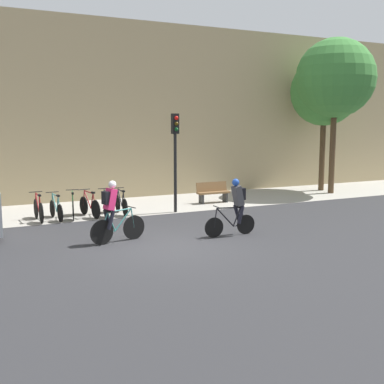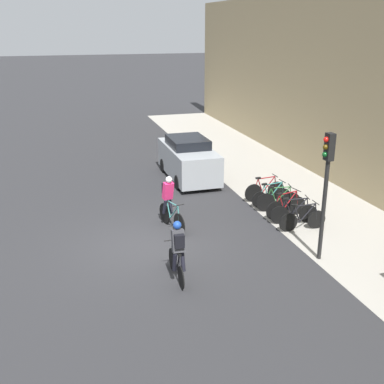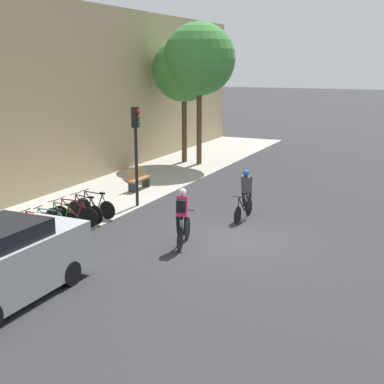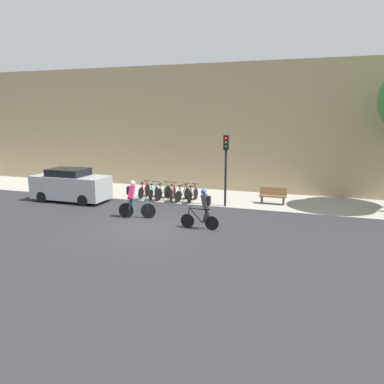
% 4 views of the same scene
% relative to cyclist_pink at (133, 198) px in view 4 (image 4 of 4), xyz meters
% --- Properties ---
extents(ground, '(200.00, 200.00, 0.00)m').
position_rel_cyclist_pink_xyz_m(ground, '(1.20, -1.05, -0.95)').
color(ground, '#2B2B2D').
extents(kerb_strip, '(44.00, 4.50, 0.01)m').
position_rel_cyclist_pink_xyz_m(kerb_strip, '(1.20, 5.70, -0.94)').
color(kerb_strip, '#A39E93').
rests_on(kerb_strip, ground).
extents(building_facade, '(44.00, 0.60, 7.96)m').
position_rel_cyclist_pink_xyz_m(building_facade, '(1.20, 8.25, 3.03)').
color(building_facade, tan).
rests_on(building_facade, ground).
extents(cyclist_pink, '(1.74, 0.59, 1.80)m').
position_rel_cyclist_pink_xyz_m(cyclist_pink, '(0.00, 0.00, 0.00)').
color(cyclist_pink, black).
rests_on(cyclist_pink, ground).
extents(cyclist_grey, '(1.71, 0.46, 1.74)m').
position_rel_cyclist_pink_xyz_m(cyclist_grey, '(3.66, -0.68, 0.00)').
color(cyclist_grey, black).
rests_on(cyclist_grey, ground).
extents(parked_bike_0, '(0.46, 1.69, 0.99)m').
position_rel_cyclist_pink_xyz_m(parked_bike_0, '(-1.47, 4.19, -0.53)').
color(parked_bike_0, black).
rests_on(parked_bike_0, ground).
extents(parked_bike_1, '(0.46, 1.66, 0.94)m').
position_rel_cyclist_pink_xyz_m(parked_bike_1, '(-0.86, 4.19, -0.56)').
color(parked_bike_1, black).
rests_on(parked_bike_1, ground).
extents(parked_bike_2, '(0.47, 1.64, 0.99)m').
position_rel_cyclist_pink_xyz_m(parked_bike_2, '(-0.26, 4.19, -0.53)').
color(parked_bike_2, black).
rests_on(parked_bike_2, ground).
extents(parked_bike_3, '(0.50, 1.68, 0.98)m').
position_rel_cyclist_pink_xyz_m(parked_bike_3, '(0.34, 4.19, -0.54)').
color(parked_bike_3, black).
rests_on(parked_bike_3, ground).
extents(parked_bike_4, '(0.47, 1.66, 0.96)m').
position_rel_cyclist_pink_xyz_m(parked_bike_4, '(0.94, 4.19, -0.55)').
color(parked_bike_4, black).
rests_on(parked_bike_4, ground).
extents(parked_bike_5, '(0.46, 1.68, 0.96)m').
position_rel_cyclist_pink_xyz_m(parked_bike_5, '(1.54, 4.19, -0.55)').
color(parked_bike_5, black).
rests_on(parked_bike_5, ground).
extents(traffic_light_pole, '(0.26, 0.30, 3.77)m').
position_rel_cyclist_pink_xyz_m(traffic_light_pole, '(3.54, 3.65, 1.66)').
color(traffic_light_pole, black).
rests_on(traffic_light_pole, ground).
extents(bench, '(1.45, 0.44, 0.89)m').
position_rel_cyclist_pink_xyz_m(bench, '(5.89, 5.00, -0.48)').
color(bench, brown).
rests_on(bench, ground).
extents(parked_car, '(4.30, 1.84, 1.85)m').
position_rel_cyclist_pink_xyz_m(parked_car, '(-5.02, 2.11, -0.05)').
color(parked_car, '#9EA3A8').
rests_on(parked_car, ground).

